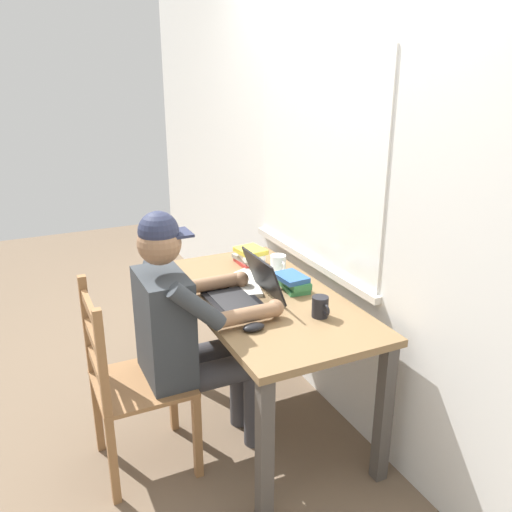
{
  "coord_description": "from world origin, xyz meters",
  "views": [
    {
      "loc": [
        2.2,
        -1.08,
        1.81
      ],
      "look_at": [
        0.02,
        -0.05,
        0.95
      ],
      "focal_mm": 37.75,
      "sensor_mm": 36.0,
      "label": 1
    }
  ],
  "objects_px": {
    "seated_person": "(187,326)",
    "coffee_mug_dark": "(320,307)",
    "coffee_mug_white": "(278,264)",
    "book_stack_side": "(293,282)",
    "computer_mouse": "(254,327)",
    "wooden_chair": "(130,383)",
    "laptop": "(246,291)",
    "book_stack_main": "(250,256)",
    "desk": "(263,314)"
  },
  "relations": [
    {
      "from": "seated_person",
      "to": "coffee_mug_dark",
      "type": "xyz_separation_m",
      "value": [
        0.26,
        0.55,
        0.1
      ]
    },
    {
      "from": "coffee_mug_white",
      "to": "book_stack_side",
      "type": "xyz_separation_m",
      "value": [
        0.25,
        -0.04,
        -0.01
      ]
    },
    {
      "from": "computer_mouse",
      "to": "book_stack_side",
      "type": "bearing_deg",
      "value": 130.74
    },
    {
      "from": "wooden_chair",
      "to": "book_stack_side",
      "type": "height_order",
      "value": "wooden_chair"
    },
    {
      "from": "laptop",
      "to": "book_stack_main",
      "type": "bearing_deg",
      "value": 153.32
    },
    {
      "from": "desk",
      "to": "coffee_mug_white",
      "type": "xyz_separation_m",
      "value": [
        -0.25,
        0.21,
        0.15
      ]
    },
    {
      "from": "seated_person",
      "to": "book_stack_side",
      "type": "relative_size",
      "value": 6.34
    },
    {
      "from": "wooden_chair",
      "to": "book_stack_main",
      "type": "bearing_deg",
      "value": 120.86
    },
    {
      "from": "desk",
      "to": "book_stack_main",
      "type": "bearing_deg",
      "value": 164.1
    },
    {
      "from": "computer_mouse",
      "to": "book_stack_side",
      "type": "xyz_separation_m",
      "value": [
        -0.32,
        0.37,
        0.02
      ]
    },
    {
      "from": "wooden_chair",
      "to": "coffee_mug_white",
      "type": "xyz_separation_m",
      "value": [
        -0.31,
        0.91,
        0.33
      ]
    },
    {
      "from": "seated_person",
      "to": "wooden_chair",
      "type": "distance_m",
      "value": 0.36
    },
    {
      "from": "wooden_chair",
      "to": "coffee_mug_dark",
      "type": "relative_size",
      "value": 8.21
    },
    {
      "from": "desk",
      "to": "seated_person",
      "type": "relative_size",
      "value": 1.08
    },
    {
      "from": "laptop",
      "to": "computer_mouse",
      "type": "height_order",
      "value": "laptop"
    },
    {
      "from": "book_stack_main",
      "to": "wooden_chair",
      "type": "bearing_deg",
      "value": -59.14
    },
    {
      "from": "seated_person",
      "to": "wooden_chair",
      "type": "height_order",
      "value": "seated_person"
    },
    {
      "from": "desk",
      "to": "book_stack_main",
      "type": "xyz_separation_m",
      "value": [
        -0.43,
        0.12,
        0.15
      ]
    },
    {
      "from": "coffee_mug_dark",
      "to": "seated_person",
      "type": "bearing_deg",
      "value": -115.77
    },
    {
      "from": "desk",
      "to": "laptop",
      "type": "distance_m",
      "value": 0.19
    },
    {
      "from": "coffee_mug_white",
      "to": "wooden_chair",
      "type": "bearing_deg",
      "value": -71.37
    },
    {
      "from": "book_stack_side",
      "to": "coffee_mug_white",
      "type": "bearing_deg",
      "value": 170.23
    },
    {
      "from": "laptop",
      "to": "book_stack_main",
      "type": "height_order",
      "value": "laptop"
    },
    {
      "from": "laptop",
      "to": "coffee_mug_white",
      "type": "height_order",
      "value": "laptop"
    },
    {
      "from": "laptop",
      "to": "coffee_mug_white",
      "type": "bearing_deg",
      "value": 130.88
    },
    {
      "from": "coffee_mug_dark",
      "to": "book_stack_side",
      "type": "height_order",
      "value": "coffee_mug_dark"
    },
    {
      "from": "wooden_chair",
      "to": "coffee_mug_white",
      "type": "relative_size",
      "value": 7.55
    },
    {
      "from": "wooden_chair",
      "to": "computer_mouse",
      "type": "height_order",
      "value": "wooden_chair"
    },
    {
      "from": "wooden_chair",
      "to": "coffee_mug_white",
      "type": "distance_m",
      "value": 1.01
    },
    {
      "from": "wooden_chair",
      "to": "book_stack_main",
      "type": "xyz_separation_m",
      "value": [
        -0.49,
        0.82,
        0.33
      ]
    },
    {
      "from": "wooden_chair",
      "to": "book_stack_main",
      "type": "relative_size",
      "value": 4.44
    },
    {
      "from": "seated_person",
      "to": "laptop",
      "type": "bearing_deg",
      "value": 95.65
    },
    {
      "from": "desk",
      "to": "coffee_mug_dark",
      "type": "xyz_separation_m",
      "value": [
        0.33,
        0.13,
        0.15
      ]
    },
    {
      "from": "wooden_chair",
      "to": "book_stack_main",
      "type": "height_order",
      "value": "wooden_chair"
    },
    {
      "from": "desk",
      "to": "coffee_mug_white",
      "type": "relative_size",
      "value": 10.85
    },
    {
      "from": "wooden_chair",
      "to": "coffee_mug_white",
      "type": "height_order",
      "value": "wooden_chair"
    },
    {
      "from": "coffee_mug_white",
      "to": "coffee_mug_dark",
      "type": "relative_size",
      "value": 1.09
    },
    {
      "from": "seated_person",
      "to": "coffee_mug_dark",
      "type": "height_order",
      "value": "seated_person"
    },
    {
      "from": "wooden_chair",
      "to": "computer_mouse",
      "type": "relative_size",
      "value": 9.31
    },
    {
      "from": "seated_person",
      "to": "wooden_chair",
      "type": "relative_size",
      "value": 1.33
    },
    {
      "from": "wooden_chair",
      "to": "desk",
      "type": "bearing_deg",
      "value": 95.02
    },
    {
      "from": "computer_mouse",
      "to": "laptop",
      "type": "bearing_deg",
      "value": 161.9
    },
    {
      "from": "book_stack_main",
      "to": "book_stack_side",
      "type": "relative_size",
      "value": 1.08
    },
    {
      "from": "coffee_mug_white",
      "to": "book_stack_side",
      "type": "bearing_deg",
      "value": -9.77
    },
    {
      "from": "seated_person",
      "to": "coffee_mug_dark",
      "type": "relative_size",
      "value": 10.9
    },
    {
      "from": "laptop",
      "to": "seated_person",
      "type": "bearing_deg",
      "value": -84.35
    },
    {
      "from": "desk",
      "to": "wooden_chair",
      "type": "distance_m",
      "value": 0.72
    },
    {
      "from": "book_stack_side",
      "to": "book_stack_main",
      "type": "bearing_deg",
      "value": -174.07
    },
    {
      "from": "desk",
      "to": "coffee_mug_dark",
      "type": "relative_size",
      "value": 11.79
    },
    {
      "from": "desk",
      "to": "laptop",
      "type": "bearing_deg",
      "value": -74.3
    }
  ]
}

